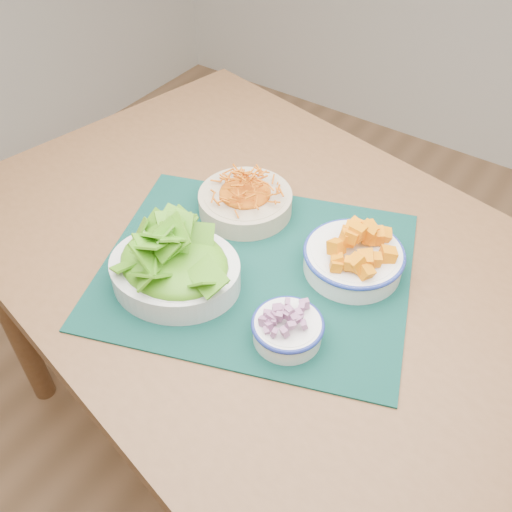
{
  "coord_description": "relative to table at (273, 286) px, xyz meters",
  "views": [
    {
      "loc": [
        0.32,
        -0.39,
        1.5
      ],
      "look_at": [
        -0.1,
        0.22,
        0.78
      ],
      "focal_mm": 40.0,
      "sensor_mm": 36.0,
      "label": 1
    }
  ],
  "objects": [
    {
      "name": "placemat",
      "position": [
        -0.01,
        -0.05,
        0.09
      ],
      "size": [
        0.68,
        0.62,
        0.0
      ],
      "primitive_type": "cube",
      "rotation": [
        0.0,
        0.0,
        0.35
      ],
      "color": "black",
      "rests_on": "table"
    },
    {
      "name": "table",
      "position": [
        0.0,
        0.0,
        0.0
      ],
      "size": [
        1.45,
        1.12,
        0.75
      ],
      "rotation": [
        0.0,
        0.0,
        -0.21
      ],
      "color": "brown",
      "rests_on": "ground"
    },
    {
      "name": "squash_bowl",
      "position": [
        0.14,
        0.05,
        0.13
      ],
      "size": [
        0.23,
        0.23,
        0.09
      ],
      "rotation": [
        0.0,
        0.0,
        -0.31
      ],
      "color": "white",
      "rests_on": "placemat"
    },
    {
      "name": "onion_bowl",
      "position": [
        0.13,
        -0.15,
        0.12
      ],
      "size": [
        0.14,
        0.14,
        0.06
      ],
      "rotation": [
        0.0,
        0.0,
        -0.26
      ],
      "color": "white",
      "rests_on": "placemat"
    },
    {
      "name": "lettuce_bowl",
      "position": [
        -0.1,
        -0.16,
        0.15
      ],
      "size": [
        0.28,
        0.26,
        0.11
      ],
      "rotation": [
        0.0,
        0.0,
        0.32
      ],
      "color": "silver",
      "rests_on": "placemat"
    },
    {
      "name": "carrot_bowl",
      "position": [
        -0.12,
        0.07,
        0.13
      ],
      "size": [
        0.24,
        0.24,
        0.07
      ],
      "rotation": [
        0.0,
        0.0,
        0.34
      ],
      "color": "#BDAD8D",
      "rests_on": "placemat"
    }
  ]
}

